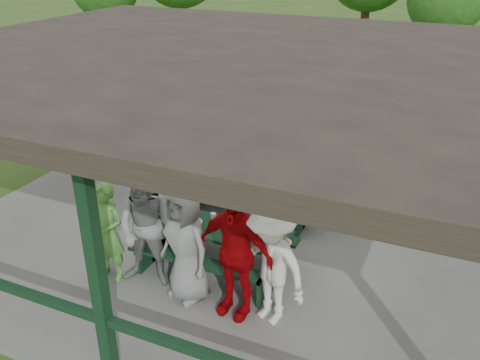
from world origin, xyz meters
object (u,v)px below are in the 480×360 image
at_px(contestant_white_fedora, 271,265).
at_px(farm_trailer, 288,92).
at_px(spectator_grey, 346,170).
at_px(contestant_green, 108,232).
at_px(picnic_table_near, 216,242).
at_px(contestant_red, 235,252).
at_px(picnic_table_far, 254,188).
at_px(contestant_grey_mid, 186,244).
at_px(pickup_truck, 416,85).
at_px(contestant_grey_left, 147,229).
at_px(spectator_lblue, 247,149).
at_px(spectator_blue, 223,133).

distance_m(contestant_white_fedora, farm_trailer, 9.51).
bearing_deg(spectator_grey, contestant_green, 48.12).
height_order(contestant_green, spectator_grey, contestant_green).
distance_m(picnic_table_near, contestant_red, 1.24).
xyz_separation_m(picnic_table_far, farm_trailer, (-1.47, 6.25, 0.14)).
xyz_separation_m(contestant_grey_mid, farm_trailer, (-1.60, 9.09, -0.29)).
bearing_deg(pickup_truck, picnic_table_near, 169.81).
bearing_deg(contestant_grey_left, spectator_lblue, 80.39).
bearing_deg(contestant_green, picnic_table_near, 39.06).
xyz_separation_m(picnic_table_far, contestant_grey_mid, (0.13, -2.84, 0.43)).
xyz_separation_m(picnic_table_near, contestant_red, (0.73, -0.86, 0.51)).
height_order(spectator_grey, farm_trailer, spectator_grey).
bearing_deg(contestant_white_fedora, contestant_red, -155.72).
bearing_deg(farm_trailer, pickup_truck, 44.34).
xyz_separation_m(contestant_grey_left, spectator_grey, (2.12, 3.61, -0.15)).
height_order(contestant_green, spectator_lblue, spectator_lblue).
bearing_deg(contestant_grey_left, contestant_red, -12.42).
relative_size(contestant_grey_left, spectator_grey, 1.19).
height_order(picnic_table_far, contestant_green, contestant_green).
height_order(picnic_table_near, farm_trailer, farm_trailer).
distance_m(contestant_grey_left, farm_trailer, 9.08).
xyz_separation_m(contestant_green, farm_trailer, (-0.27, 9.14, -0.20)).
xyz_separation_m(picnic_table_near, contestant_grey_mid, (-0.04, -0.84, 0.43)).
relative_size(contestant_grey_left, contestant_grey_mid, 1.07).
height_order(contestant_white_fedora, spectator_grey, contestant_white_fedora).
relative_size(contestant_grey_left, spectator_blue, 0.98).
relative_size(pickup_truck, farm_trailer, 1.24).
bearing_deg(farm_trailer, spectator_grey, -51.00).
height_order(contestant_white_fedora, pickup_truck, contestant_white_fedora).
bearing_deg(contestant_green, spectator_lblue, 86.02).
bearing_deg(contestant_white_fedora, spectator_blue, 142.27).
bearing_deg(farm_trailer, picnic_table_near, -68.97).
relative_size(picnic_table_near, contestant_grey_left, 1.25).
distance_m(contestant_white_fedora, spectator_blue, 4.96).
relative_size(picnic_table_far, farm_trailer, 0.61).
bearing_deg(contestant_white_fedora, farm_trailer, 126.67).
bearing_deg(pickup_truck, farm_trailer, 124.09).
bearing_deg(contestant_grey_mid, spectator_grey, 87.98).
relative_size(picnic_table_near, contestant_green, 1.48).
height_order(picnic_table_far, contestant_grey_left, contestant_grey_left).
bearing_deg(contestant_grey_mid, contestant_grey_left, -166.07).
bearing_deg(picnic_table_far, contestant_green, -112.52).
relative_size(spectator_blue, spectator_grey, 1.21).
bearing_deg(farm_trailer, spectator_blue, -78.31).
xyz_separation_m(picnic_table_far, contestant_red, (0.90, -2.86, 0.51)).
bearing_deg(contestant_white_fedora, pickup_truck, 106.13).
bearing_deg(spectator_blue, spectator_grey, 167.67).
relative_size(spectator_blue, pickup_truck, 0.38).
bearing_deg(spectator_blue, spectator_lblue, 147.58).
bearing_deg(spectator_grey, spectator_lblue, -6.85).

